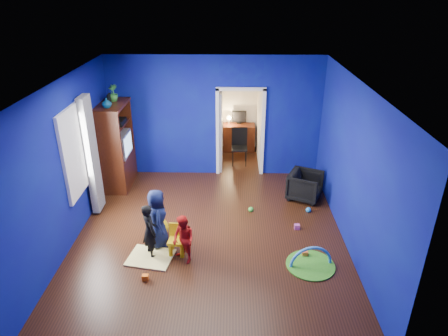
{
  "coord_description": "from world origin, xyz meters",
  "views": [
    {
      "loc": [
        0.39,
        -6.26,
        4.39
      ],
      "look_at": [
        0.26,
        0.4,
        1.24
      ],
      "focal_mm": 32.0,
      "sensor_mm": 36.0,
      "label": 1
    }
  ],
  "objects_px": {
    "crt_tv": "(118,144)",
    "kid_chair": "(177,242)",
    "tv_armoire": "(116,146)",
    "study_desk": "(239,137)",
    "hopper_ball": "(158,228)",
    "play_mat": "(310,265)",
    "child_navy": "(157,219)",
    "armchair": "(305,186)",
    "toddler_red": "(183,240)",
    "child_black": "(149,231)",
    "vase": "(107,103)",
    "folding_chair": "(239,148)"
  },
  "relations": [
    {
      "from": "toddler_red",
      "to": "study_desk",
      "type": "xyz_separation_m",
      "value": [
        1.0,
        4.99,
        -0.06
      ]
    },
    {
      "from": "child_black",
      "to": "folding_chair",
      "type": "relative_size",
      "value": 1.09
    },
    {
      "from": "folding_chair",
      "to": "crt_tv",
      "type": "bearing_deg",
      "value": -156.4
    },
    {
      "from": "armchair",
      "to": "hopper_ball",
      "type": "bearing_deg",
      "value": 141.27
    },
    {
      "from": "kid_chair",
      "to": "crt_tv",
      "type": "bearing_deg",
      "value": 127.54
    },
    {
      "from": "armchair",
      "to": "study_desk",
      "type": "relative_size",
      "value": 0.78
    },
    {
      "from": "hopper_ball",
      "to": "kid_chair",
      "type": "xyz_separation_m",
      "value": [
        0.41,
        -0.51,
        0.06
      ]
    },
    {
      "from": "tv_armoire",
      "to": "kid_chair",
      "type": "relative_size",
      "value": 3.92
    },
    {
      "from": "toddler_red",
      "to": "folding_chair",
      "type": "distance_m",
      "value": 4.16
    },
    {
      "from": "study_desk",
      "to": "toddler_red",
      "type": "bearing_deg",
      "value": -101.32
    },
    {
      "from": "folding_chair",
      "to": "hopper_ball",
      "type": "bearing_deg",
      "value": -115.17
    },
    {
      "from": "child_navy",
      "to": "play_mat",
      "type": "height_order",
      "value": "child_navy"
    },
    {
      "from": "child_navy",
      "to": "tv_armoire",
      "type": "bearing_deg",
      "value": 11.81
    },
    {
      "from": "child_navy",
      "to": "study_desk",
      "type": "xyz_separation_m",
      "value": [
        1.51,
        4.53,
        -0.18
      ]
    },
    {
      "from": "tv_armoire",
      "to": "armchair",
      "type": "bearing_deg",
      "value": -7.95
    },
    {
      "from": "tv_armoire",
      "to": "kid_chair",
      "type": "bearing_deg",
      "value": -57.48
    },
    {
      "from": "toddler_red",
      "to": "study_desk",
      "type": "bearing_deg",
      "value": 125.76
    },
    {
      "from": "child_navy",
      "to": "toddler_red",
      "type": "height_order",
      "value": "child_navy"
    },
    {
      "from": "toddler_red",
      "to": "study_desk",
      "type": "height_order",
      "value": "toddler_red"
    },
    {
      "from": "child_black",
      "to": "study_desk",
      "type": "relative_size",
      "value": 1.14
    },
    {
      "from": "tv_armoire",
      "to": "crt_tv",
      "type": "distance_m",
      "value": 0.06
    },
    {
      "from": "tv_armoire",
      "to": "play_mat",
      "type": "xyz_separation_m",
      "value": [
        3.97,
        -2.91,
        -0.97
      ]
    },
    {
      "from": "crt_tv",
      "to": "study_desk",
      "type": "bearing_deg",
      "value": 38.03
    },
    {
      "from": "tv_armoire",
      "to": "study_desk",
      "type": "height_order",
      "value": "tv_armoire"
    },
    {
      "from": "crt_tv",
      "to": "study_desk",
      "type": "height_order",
      "value": "crt_tv"
    },
    {
      "from": "vase",
      "to": "crt_tv",
      "type": "bearing_deg",
      "value": 82.41
    },
    {
      "from": "hopper_ball",
      "to": "study_desk",
      "type": "distance_m",
      "value": 4.56
    },
    {
      "from": "toddler_red",
      "to": "kid_chair",
      "type": "xyz_separation_m",
      "value": [
        -0.15,
        0.2,
        -0.19
      ]
    },
    {
      "from": "crt_tv",
      "to": "kid_chair",
      "type": "height_order",
      "value": "crt_tv"
    },
    {
      "from": "child_black",
      "to": "tv_armoire",
      "type": "distance_m",
      "value": 2.97
    },
    {
      "from": "tv_armoire",
      "to": "folding_chair",
      "type": "bearing_deg",
      "value": 23.3
    },
    {
      "from": "armchair",
      "to": "child_black",
      "type": "bearing_deg",
      "value": 148.8
    },
    {
      "from": "play_mat",
      "to": "study_desk",
      "type": "xyz_separation_m",
      "value": [
        -1.15,
        5.08,
        0.36
      ]
    },
    {
      "from": "toddler_red",
      "to": "crt_tv",
      "type": "height_order",
      "value": "crt_tv"
    },
    {
      "from": "vase",
      "to": "hopper_ball",
      "type": "relative_size",
      "value": 0.55
    },
    {
      "from": "study_desk",
      "to": "child_black",
      "type": "bearing_deg",
      "value": -108.27
    },
    {
      "from": "tv_armoire",
      "to": "play_mat",
      "type": "height_order",
      "value": "tv_armoire"
    },
    {
      "from": "hopper_ball",
      "to": "play_mat",
      "type": "distance_m",
      "value": 2.83
    },
    {
      "from": "tv_armoire",
      "to": "study_desk",
      "type": "bearing_deg",
      "value": 37.63
    },
    {
      "from": "toddler_red",
      "to": "armchair",
      "type": "bearing_deg",
      "value": 89.8
    },
    {
      "from": "play_mat",
      "to": "child_black",
      "type": "bearing_deg",
      "value": 175.02
    },
    {
      "from": "crt_tv",
      "to": "toddler_red",
      "type": "bearing_deg",
      "value": -57.74
    },
    {
      "from": "tv_armoire",
      "to": "kid_chair",
      "type": "xyz_separation_m",
      "value": [
        1.67,
        -2.62,
        -0.73
      ]
    },
    {
      "from": "study_desk",
      "to": "folding_chair",
      "type": "xyz_separation_m",
      "value": [
        0.0,
        -0.96,
        0.09
      ]
    },
    {
      "from": "child_black",
      "to": "study_desk",
      "type": "distance_m",
      "value": 5.1
    },
    {
      "from": "child_black",
      "to": "child_navy",
      "type": "xyz_separation_m",
      "value": [
        0.09,
        0.31,
        0.05
      ]
    },
    {
      "from": "child_black",
      "to": "play_mat",
      "type": "xyz_separation_m",
      "value": [
        2.75,
        -0.24,
        -0.49
      ]
    },
    {
      "from": "kid_chair",
      "to": "tv_armoire",
      "type": "bearing_deg",
      "value": 128.16
    },
    {
      "from": "armchair",
      "to": "study_desk",
      "type": "distance_m",
      "value": 3.11
    },
    {
      "from": "tv_armoire",
      "to": "vase",
      "type": "bearing_deg",
      "value": -90.0
    }
  ]
}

